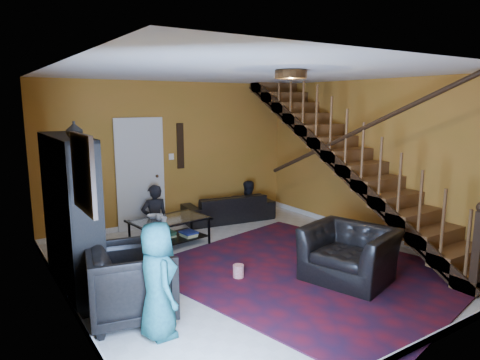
# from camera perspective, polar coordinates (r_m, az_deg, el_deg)

# --- Properties ---
(floor) EXTENTS (5.50, 5.50, 0.00)m
(floor) POSITION_cam_1_polar(r_m,az_deg,el_deg) (6.55, 1.69, -11.20)
(floor) COLOR beige
(floor) RESTS_ON ground
(room) EXTENTS (5.50, 5.50, 5.50)m
(room) POSITION_cam_1_polar(r_m,az_deg,el_deg) (7.08, -13.70, -9.38)
(room) COLOR #B46D28
(room) RESTS_ON ground
(staircase) EXTENTS (0.95, 5.02, 3.18)m
(staircase) POSITION_cam_1_polar(r_m,az_deg,el_deg) (7.58, 15.03, 2.36)
(staircase) COLOR brown
(staircase) RESTS_ON floor
(bookshelf) EXTENTS (0.35, 1.80, 2.00)m
(bookshelf) POSITION_cam_1_polar(r_m,az_deg,el_deg) (5.87, -21.57, -4.58)
(bookshelf) COLOR black
(bookshelf) RESTS_ON floor
(door) EXTENTS (0.82, 0.05, 2.05)m
(door) POSITION_cam_1_polar(r_m,az_deg,el_deg) (8.32, -13.15, 0.52)
(door) COLOR silver
(door) RESTS_ON floor
(framed_picture) EXTENTS (0.04, 0.74, 0.74)m
(framed_picture) POSITION_cam_1_polar(r_m,az_deg,el_deg) (4.24, -20.22, 0.86)
(framed_picture) COLOR maroon
(framed_picture) RESTS_ON room
(wall_hanging) EXTENTS (0.14, 0.03, 0.90)m
(wall_hanging) POSITION_cam_1_polar(r_m,az_deg,el_deg) (8.58, -7.96, 4.52)
(wall_hanging) COLOR black
(wall_hanging) RESTS_ON room
(ceiling_fixture) EXTENTS (0.40, 0.40, 0.10)m
(ceiling_fixture) POSITION_cam_1_polar(r_m,az_deg,el_deg) (5.47, 6.80, 13.81)
(ceiling_fixture) COLOR #3F2814
(ceiling_fixture) RESTS_ON room
(rug) EXTENTS (4.19, 4.56, 0.02)m
(rug) POSITION_cam_1_polar(r_m,az_deg,el_deg) (6.33, 9.24, -12.00)
(rug) COLOR #4F0E19
(rug) RESTS_ON floor
(sofa) EXTENTS (1.93, 0.97, 0.54)m
(sofa) POSITION_cam_1_polar(r_m,az_deg,el_deg) (8.82, -1.56, -3.67)
(sofa) COLOR black
(sofa) RESTS_ON floor
(armchair_left) EXTENTS (1.09, 1.07, 0.84)m
(armchair_left) POSITION_cam_1_polar(r_m,az_deg,el_deg) (5.05, -14.25, -13.09)
(armchair_left) COLOR black
(armchair_left) RESTS_ON floor
(armchair_right) EXTENTS (1.27, 1.36, 0.73)m
(armchair_right) POSITION_cam_1_polar(r_m,az_deg,el_deg) (6.09, 14.35, -9.54)
(armchair_right) COLOR black
(armchair_right) RESTS_ON floor
(person_adult_a) EXTENTS (0.53, 0.38, 1.36)m
(person_adult_a) POSITION_cam_1_polar(r_m,az_deg,el_deg) (8.18, -11.29, -5.28)
(person_adult_a) COLOR black
(person_adult_a) RESTS_ON sofa
(person_adult_b) EXTENTS (0.60, 0.48, 1.22)m
(person_adult_b) POSITION_cam_1_polar(r_m,az_deg,el_deg) (9.16, 0.96, -3.87)
(person_adult_b) COLOR black
(person_adult_b) RESTS_ON sofa
(person_child) EXTENTS (0.41, 0.61, 1.22)m
(person_child) POSITION_cam_1_polar(r_m,az_deg,el_deg) (4.56, -10.94, -12.97)
(person_child) COLOR #1C6A6C
(person_child) RESTS_ON armchair_left
(coffee_table) EXTENTS (1.31, 0.88, 0.47)m
(coffee_table) POSITION_cam_1_polar(r_m,az_deg,el_deg) (7.38, -9.40, -6.61)
(coffee_table) COLOR black
(coffee_table) RESTS_ON floor
(cup_a) EXTENTS (0.15, 0.15, 0.10)m
(cup_a) POSITION_cam_1_polar(r_m,az_deg,el_deg) (7.26, -10.70, -4.89)
(cup_a) COLOR #999999
(cup_a) RESTS_ON coffee_table
(cup_b) EXTENTS (0.13, 0.13, 0.10)m
(cup_b) POSITION_cam_1_polar(r_m,az_deg,el_deg) (7.08, -10.12, -5.28)
(cup_b) COLOR #999999
(cup_b) RESTS_ON coffee_table
(bowl) EXTENTS (0.27, 0.27, 0.05)m
(bowl) POSITION_cam_1_polar(r_m,az_deg,el_deg) (7.42, -11.50, -4.78)
(bowl) COLOR #999999
(bowl) RESTS_ON coffee_table
(vase) EXTENTS (0.18, 0.18, 0.19)m
(vase) POSITION_cam_1_polar(r_m,az_deg,el_deg) (5.21, -21.24, 6.27)
(vase) COLOR #999999
(vase) RESTS_ON bookshelf
(popcorn_bucket) EXTENTS (0.16, 0.16, 0.17)m
(popcorn_bucket) POSITION_cam_1_polar(r_m,az_deg,el_deg) (6.03, -0.21, -12.04)
(popcorn_bucket) COLOR red
(popcorn_bucket) RESTS_ON rug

